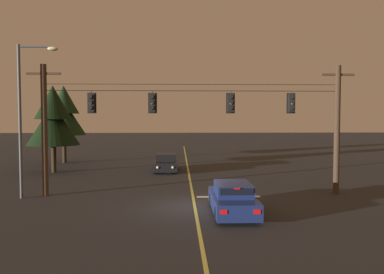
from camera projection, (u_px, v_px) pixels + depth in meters
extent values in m
plane|color=#28282B|center=(195.00, 206.00, 18.37)|extent=(180.00, 180.00, 0.00)
cube|color=#D1C64C|center=(190.00, 178.00, 27.16)|extent=(0.14, 60.00, 0.01)
cube|color=silver|center=(228.00, 197.00, 20.64)|extent=(3.40, 0.36, 0.01)
cylinder|color=#423021|center=(44.00, 130.00, 20.72)|extent=(0.32, 0.32, 7.08)
cube|color=#423021|center=(43.00, 74.00, 20.57)|extent=(1.80, 0.12, 0.12)
cylinder|color=slate|center=(44.00, 80.00, 20.59)|extent=(0.12, 0.12, 0.18)
cylinder|color=#423021|center=(337.00, 130.00, 21.27)|extent=(0.32, 0.32, 7.08)
cube|color=#423021|center=(338.00, 75.00, 21.11)|extent=(1.80, 0.12, 0.12)
cylinder|color=slate|center=(338.00, 81.00, 21.13)|extent=(0.12, 0.12, 0.18)
cylinder|color=black|center=(193.00, 91.00, 20.89)|extent=(15.94, 0.03, 0.03)
cylinder|color=black|center=(193.00, 84.00, 20.87)|extent=(15.94, 0.02, 0.02)
cylinder|color=black|center=(91.00, 92.00, 20.70)|extent=(0.04, 0.04, 0.18)
cube|color=black|center=(91.00, 103.00, 20.73)|extent=(0.32, 0.26, 0.96)
cube|color=black|center=(92.00, 103.00, 20.88)|extent=(0.48, 0.03, 1.12)
sphere|color=#380A0A|center=(91.00, 97.00, 20.56)|extent=(0.17, 0.17, 0.17)
cylinder|color=black|center=(90.00, 97.00, 20.52)|extent=(0.20, 0.10, 0.20)
sphere|color=orange|center=(91.00, 103.00, 20.57)|extent=(0.17, 0.17, 0.17)
cylinder|color=black|center=(90.00, 102.00, 20.53)|extent=(0.20, 0.10, 0.20)
sphere|color=black|center=(91.00, 108.00, 20.59)|extent=(0.17, 0.17, 0.17)
cylinder|color=black|center=(90.00, 107.00, 20.55)|extent=(0.20, 0.10, 0.20)
cylinder|color=black|center=(152.00, 92.00, 20.82)|extent=(0.04, 0.04, 0.18)
cube|color=black|center=(152.00, 103.00, 20.84)|extent=(0.32, 0.26, 0.96)
cube|color=black|center=(153.00, 103.00, 20.99)|extent=(0.48, 0.03, 1.12)
sphere|color=#380A0A|center=(152.00, 98.00, 20.67)|extent=(0.17, 0.17, 0.17)
cylinder|color=black|center=(152.00, 97.00, 20.63)|extent=(0.20, 0.10, 0.20)
sphere|color=orange|center=(152.00, 103.00, 20.69)|extent=(0.17, 0.17, 0.17)
cylinder|color=black|center=(152.00, 102.00, 20.64)|extent=(0.20, 0.10, 0.20)
sphere|color=black|center=(152.00, 108.00, 20.70)|extent=(0.17, 0.17, 0.17)
cylinder|color=black|center=(152.00, 107.00, 20.66)|extent=(0.20, 0.10, 0.20)
cylinder|color=black|center=(231.00, 93.00, 20.96)|extent=(0.04, 0.04, 0.18)
cube|color=black|center=(231.00, 103.00, 20.99)|extent=(0.32, 0.26, 0.96)
cube|color=black|center=(230.00, 103.00, 21.14)|extent=(0.48, 0.03, 1.12)
sphere|color=#380A0A|center=(231.00, 98.00, 20.82)|extent=(0.17, 0.17, 0.17)
cylinder|color=black|center=(231.00, 97.00, 20.77)|extent=(0.20, 0.10, 0.20)
sphere|color=orange|center=(231.00, 103.00, 20.83)|extent=(0.17, 0.17, 0.17)
cylinder|color=black|center=(231.00, 102.00, 20.79)|extent=(0.20, 0.10, 0.20)
sphere|color=black|center=(231.00, 108.00, 20.85)|extent=(0.17, 0.17, 0.17)
cylinder|color=black|center=(231.00, 108.00, 20.80)|extent=(0.20, 0.10, 0.20)
cylinder|color=black|center=(292.00, 93.00, 21.08)|extent=(0.04, 0.04, 0.18)
cube|color=black|center=(292.00, 103.00, 21.11)|extent=(0.32, 0.26, 0.96)
cube|color=black|center=(291.00, 103.00, 21.25)|extent=(0.48, 0.03, 1.12)
sphere|color=#380A0A|center=(293.00, 98.00, 20.93)|extent=(0.17, 0.17, 0.17)
cylinder|color=black|center=(293.00, 97.00, 20.89)|extent=(0.20, 0.10, 0.20)
sphere|color=orange|center=(292.00, 103.00, 20.95)|extent=(0.17, 0.17, 0.17)
cylinder|color=black|center=(293.00, 102.00, 20.90)|extent=(0.20, 0.10, 0.20)
sphere|color=black|center=(292.00, 108.00, 20.96)|extent=(0.17, 0.17, 0.17)
cylinder|color=black|center=(293.00, 108.00, 20.92)|extent=(0.20, 0.10, 0.20)
cube|color=navy|center=(233.00, 202.00, 16.98)|extent=(1.80, 4.30, 0.68)
cube|color=navy|center=(233.00, 189.00, 16.83)|extent=(1.51, 2.15, 0.54)
cube|color=black|center=(230.00, 185.00, 17.76)|extent=(1.40, 0.21, 0.48)
cube|color=black|center=(237.00, 194.00, 15.77)|extent=(1.37, 0.18, 0.46)
cylinder|color=black|center=(212.00, 200.00, 18.29)|extent=(0.22, 0.64, 0.64)
cylinder|color=black|center=(245.00, 200.00, 18.35)|extent=(0.22, 0.64, 0.64)
cylinder|color=black|center=(218.00, 214.00, 15.63)|extent=(0.22, 0.64, 0.64)
cylinder|color=black|center=(257.00, 214.00, 15.68)|extent=(0.22, 0.64, 0.64)
cube|color=red|center=(224.00, 212.00, 14.79)|extent=(0.28, 0.03, 0.18)
cube|color=red|center=(257.00, 212.00, 14.83)|extent=(0.28, 0.03, 0.18)
cube|color=red|center=(237.00, 189.00, 15.65)|extent=(0.24, 0.04, 0.06)
cube|color=black|center=(166.00, 165.00, 30.52)|extent=(1.80, 4.30, 0.68)
cube|color=black|center=(166.00, 157.00, 30.61)|extent=(1.51, 2.15, 0.54)
cube|color=black|center=(166.00, 158.00, 29.67)|extent=(1.40, 0.21, 0.48)
cube|color=black|center=(167.00, 156.00, 31.67)|extent=(1.37, 0.18, 0.46)
cylinder|color=black|center=(176.00, 169.00, 29.22)|extent=(0.22, 0.64, 0.64)
cylinder|color=black|center=(155.00, 169.00, 29.17)|extent=(0.22, 0.64, 0.64)
cylinder|color=black|center=(176.00, 165.00, 31.88)|extent=(0.22, 0.64, 0.64)
cylinder|color=black|center=(157.00, 165.00, 31.83)|extent=(0.22, 0.64, 0.64)
sphere|color=white|center=(173.00, 167.00, 28.37)|extent=(0.20, 0.20, 0.20)
sphere|color=white|center=(158.00, 167.00, 28.33)|extent=(0.20, 0.20, 0.20)
cylinder|color=#4C4F54|center=(20.00, 122.00, 20.03)|extent=(0.16, 0.16, 8.00)
cylinder|color=#4C4F54|center=(36.00, 47.00, 19.87)|extent=(1.80, 0.10, 0.10)
ellipsoid|color=beige|center=(53.00, 49.00, 19.90)|extent=(0.56, 0.30, 0.22)
cylinder|color=#332316|center=(54.00, 157.00, 29.74)|extent=(0.36, 0.36, 2.42)
cone|color=black|center=(53.00, 124.00, 29.62)|extent=(3.98, 3.98, 3.18)
cone|color=black|center=(53.00, 102.00, 29.53)|extent=(2.79, 2.79, 2.59)
cylinder|color=#332316|center=(64.00, 147.00, 35.98)|extent=(0.36, 0.36, 2.91)
cone|color=black|center=(64.00, 118.00, 35.84)|extent=(3.99, 3.99, 3.20)
cone|color=black|center=(64.00, 99.00, 35.76)|extent=(2.80, 2.80, 2.60)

